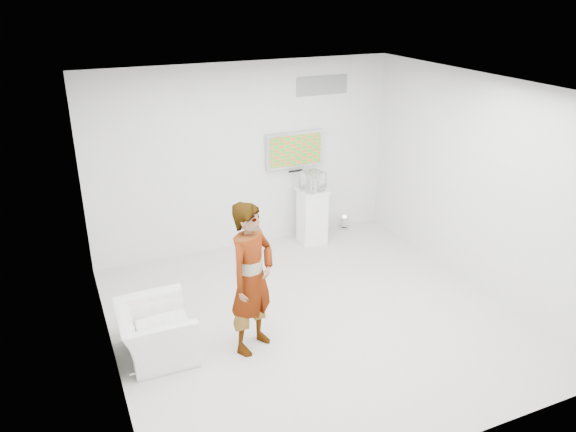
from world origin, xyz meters
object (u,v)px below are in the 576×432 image
object	(u,v)px
pedestal	(312,216)
floor_uplight	(344,223)
person	(252,278)
tv	(295,150)
armchair	(156,331)

from	to	relation	value
pedestal	floor_uplight	bearing A→B (deg)	16.24
floor_uplight	person	bearing A→B (deg)	-136.00
tv	armchair	xyz separation A→B (m)	(-2.87, -2.41, -1.24)
person	armchair	xyz separation A→B (m)	(-1.10, 0.31, -0.62)
person	pedestal	distance (m)	3.12
pedestal	floor_uplight	xyz separation A→B (m)	(0.75, 0.22, -0.33)
person	armchair	bearing A→B (deg)	132.32
pedestal	floor_uplight	world-z (taller)	pedestal
tv	floor_uplight	world-z (taller)	tv
tv	person	distance (m)	3.31
armchair	pedestal	size ratio (longest dim) A/B	1.03
armchair	person	bearing A→B (deg)	-104.97
pedestal	tv	bearing A→B (deg)	118.46
tv	pedestal	xyz separation A→B (m)	(0.18, -0.33, -1.08)
person	armchair	world-z (taller)	person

